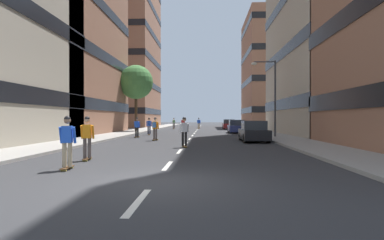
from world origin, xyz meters
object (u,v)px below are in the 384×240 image
(skater_0, at_px, (137,126))
(skater_3, at_px, (184,130))
(streetlamp_right, at_px, (271,90))
(skater_4, at_px, (199,123))
(parked_car_mid, at_px, (236,127))
(skater_8, at_px, (67,140))
(parked_car_near, at_px, (254,132))
(skater_7, at_px, (183,123))
(skater_2, at_px, (149,125))
(street_tree_near, at_px, (136,82))
(parked_car_far, at_px, (229,125))
(skater_1, at_px, (87,136))
(skater_5, at_px, (174,123))
(skater_6, at_px, (155,127))

(skater_0, xyz_separation_m, skater_3, (4.80, -9.19, 0.00))
(streetlamp_right, xyz_separation_m, skater_4, (-6.77, 24.07, -3.15))
(parked_car_mid, bearing_deg, skater_3, -104.28)
(streetlamp_right, relative_size, skater_8, 3.65)
(skater_3, bearing_deg, parked_car_mid, 75.72)
(parked_car_near, relative_size, skater_8, 2.47)
(parked_car_near, bearing_deg, skater_4, 99.42)
(skater_0, xyz_separation_m, skater_7, (2.63, 19.27, 0.00))
(parked_car_mid, relative_size, skater_0, 2.47)
(skater_2, distance_m, skater_3, 14.58)
(parked_car_near, relative_size, street_tree_near, 0.53)
(parked_car_far, bearing_deg, skater_3, -98.53)
(street_tree_near, bearing_deg, skater_1, -81.51)
(skater_0, bearing_deg, street_tree_near, 102.79)
(parked_car_far, bearing_deg, skater_8, -101.35)
(streetlamp_right, height_order, skater_3, streetlamp_right)
(parked_car_mid, relative_size, skater_3, 2.47)
(skater_3, bearing_deg, skater_4, 89.95)
(skater_2, bearing_deg, skater_0, -92.90)
(parked_car_mid, height_order, skater_4, skater_4)
(skater_4, bearing_deg, skater_5, -173.52)
(parked_car_near, height_order, street_tree_near, street_tree_near)
(skater_4, xyz_separation_m, skater_8, (-3.31, -41.57, 0.00))
(parked_car_mid, height_order, street_tree_near, street_tree_near)
(skater_0, distance_m, skater_1, 15.27)
(parked_car_mid, distance_m, skater_3, 19.16)
(parked_car_near, relative_size, skater_4, 2.47)
(skater_2, xyz_separation_m, skater_7, (2.39, 14.62, 0.00))
(skater_1, distance_m, skater_7, 34.51)
(skater_6, bearing_deg, skater_3, -64.74)
(streetlamp_right, relative_size, skater_5, 3.65)
(skater_5, relative_size, skater_6, 1.00)
(skater_0, distance_m, skater_3, 10.37)
(skater_6, bearing_deg, skater_2, 103.22)
(parked_car_mid, height_order, skater_5, skater_5)
(skater_6, bearing_deg, street_tree_near, 107.26)
(street_tree_near, xyz_separation_m, skater_8, (4.36, -30.11, -5.27))
(skater_5, bearing_deg, skater_7, -67.25)
(skater_5, xyz_separation_m, skater_8, (0.68, -41.12, -0.03))
(skater_2, relative_size, skater_4, 1.00)
(skater_3, xyz_separation_m, skater_6, (-2.61, 5.54, 0.03))
(skater_5, bearing_deg, skater_1, -89.32)
(streetlamp_right, bearing_deg, skater_1, -124.22)
(skater_5, bearing_deg, streetlamp_right, -65.50)
(skater_4, height_order, skater_5, same)
(streetlamp_right, xyz_separation_m, skater_7, (-8.97, 19.34, -3.15))
(skater_0, height_order, skater_6, same)
(parked_car_mid, xyz_separation_m, skater_5, (-8.69, 14.18, 0.32))
(parked_car_near, height_order, skater_4, skater_4)
(parked_car_mid, xyz_separation_m, skater_3, (-4.72, -18.56, 0.29))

